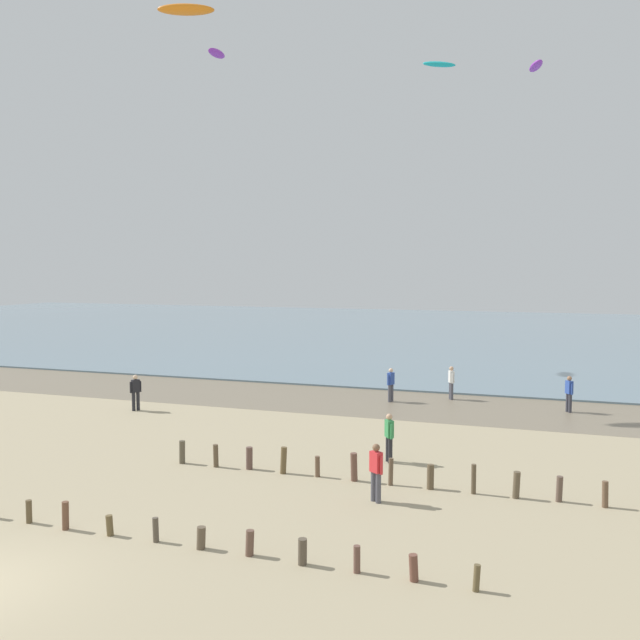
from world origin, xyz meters
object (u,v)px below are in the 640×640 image
Objects in this scene: kite_aloft_2 at (439,64)px; person_nearest_camera at (391,384)px; person_by_waterline at (451,382)px; kite_aloft_1 at (536,66)px; kite_aloft_6 at (217,53)px; person_left_flank at (136,391)px; kite_aloft_0 at (186,10)px; person_right_flank at (569,393)px; person_mid_beach at (389,436)px; person_far_down_beach at (376,471)px.

person_nearest_camera is at bearing -117.02° from kite_aloft_2.
person_by_waterline is at bearing -107.28° from kite_aloft_2.
kite_aloft_1 reaches higher than person_nearest_camera.
person_left_flank is at bearing -164.30° from kite_aloft_6.
kite_aloft_2 reaches higher than kite_aloft_0.
kite_aloft_1 is (16.32, 20.66, 1.16)m from kite_aloft_0.
kite_aloft_1 reaches higher than person_right_flank.
person_right_flank is at bearing 164.88° from kite_aloft_0.
person_left_flank is (-13.39, 4.56, 0.00)m from person_mid_beach.
person_mid_beach is at bearing -76.80° from person_nearest_camera.
person_left_flank is at bearing 64.01° from kite_aloft_0.
kite_aloft_6 is (-4.79, 17.77, 21.05)m from person_left_flank.
person_mid_beach is at bearing -113.11° from kite_aloft_2.
person_mid_beach is 35.57m from kite_aloft_2.
kite_aloft_0 is (-13.26, -3.23, 18.98)m from person_by_waterline.
kite_aloft_6 is at bearing 105.09° from person_left_flank.
kite_aloft_6 reaches higher than person_left_flank.
person_far_down_beach is 39.50m from kite_aloft_1.
kite_aloft_1 is 22.76m from kite_aloft_6.
kite_aloft_6 reaches higher than person_right_flank.
kite_aloft_2 is at bearing 102.55° from person_by_waterline.
kite_aloft_2 is 1.16× the size of kite_aloft_6.
kite_aloft_6 reaches higher than person_by_waterline.
kite_aloft_1 is at bearing -21.92° from kite_aloft_2.
kite_aloft_1 reaches higher than person_by_waterline.
person_right_flank and person_far_down_beach have the same top height.
person_left_flank is 1.00× the size of person_right_flank.
person_far_down_beach is at bearing -31.90° from person_left_flank.
kite_aloft_0 is at bearing -158.01° from kite_aloft_6.
person_by_waterline is 0.68× the size of kite_aloft_2.
person_left_flank is at bearing 161.19° from person_mid_beach.
kite_aloft_1 is at bearing 97.96° from person_right_flank.
kite_aloft_1 is (3.06, 17.43, 20.14)m from person_by_waterline.
kite_aloft_2 is at bearing 117.67° from person_right_flank.
kite_aloft_0 is 14.41m from kite_aloft_6.
kite_aloft_1 reaches higher than kite_aloft_0.
person_by_waterline and person_right_flank have the same top height.
person_mid_beach is at bearing -18.81° from person_left_flank.
kite_aloft_6 reaches higher than person_far_down_beach.
person_mid_beach is 1.00× the size of person_left_flank.
person_by_waterline is 0.59× the size of kite_aloft_0.
person_left_flank is (-10.89, -6.10, 0.00)m from person_nearest_camera.
person_right_flank is (5.96, 10.94, 0.00)m from person_mid_beach.
kite_aloft_0 is (-12.98, 9.05, 18.98)m from person_mid_beach.
person_nearest_camera and person_left_flank have the same top height.
kite_aloft_6 reaches higher than kite_aloft_0.
person_far_down_beach is 0.59× the size of kite_aloft_0.
person_by_waterline is (2.78, 1.63, 0.00)m from person_nearest_camera.
kite_aloft_1 is at bearing -149.11° from kite_aloft_0.
person_left_flank is at bearing 135.24° from kite_aloft_1.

